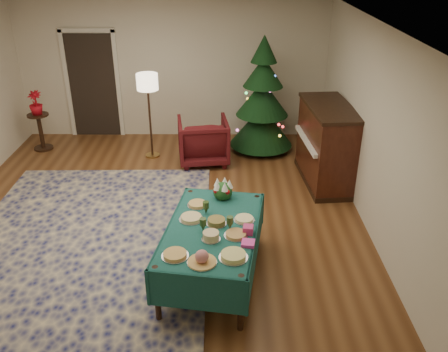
{
  "coord_description": "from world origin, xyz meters",
  "views": [
    {
      "loc": [
        1.02,
        -5.7,
        3.62
      ],
      "look_at": [
        1.01,
        -0.21,
        0.88
      ],
      "focal_mm": 38.0,
      "sensor_mm": 36.0,
      "label": 1
    }
  ],
  "objects_px": {
    "gift_box": "(248,230)",
    "floor_lamp": "(148,87)",
    "side_table": "(41,132)",
    "christmas_tree": "(262,101)",
    "piano": "(326,146)",
    "buffet_table": "(212,237)",
    "potted_plant": "(36,108)",
    "armchair": "(203,139)"
  },
  "relations": [
    {
      "from": "gift_box",
      "to": "floor_lamp",
      "type": "distance_m",
      "value": 4.04
    },
    {
      "from": "floor_lamp",
      "to": "side_table",
      "type": "height_order",
      "value": "floor_lamp"
    },
    {
      "from": "christmas_tree",
      "to": "piano",
      "type": "distance_m",
      "value": 1.68
    },
    {
      "from": "gift_box",
      "to": "christmas_tree",
      "type": "xyz_separation_m",
      "value": [
        0.43,
        3.99,
        0.23
      ]
    },
    {
      "from": "buffet_table",
      "to": "potted_plant",
      "type": "height_order",
      "value": "potted_plant"
    },
    {
      "from": "floor_lamp",
      "to": "side_table",
      "type": "relative_size",
      "value": 2.21
    },
    {
      "from": "gift_box",
      "to": "potted_plant",
      "type": "relative_size",
      "value": 0.25
    },
    {
      "from": "gift_box",
      "to": "buffet_table",
      "type": "bearing_deg",
      "value": 163.31
    },
    {
      "from": "potted_plant",
      "to": "buffet_table",
      "type": "bearing_deg",
      "value": -48.96
    },
    {
      "from": "gift_box",
      "to": "floor_lamp",
      "type": "relative_size",
      "value": 0.07
    },
    {
      "from": "buffet_table",
      "to": "gift_box",
      "type": "xyz_separation_m",
      "value": [
        0.4,
        -0.12,
        0.18
      ]
    },
    {
      "from": "floor_lamp",
      "to": "potted_plant",
      "type": "bearing_deg",
      "value": 171.36
    },
    {
      "from": "side_table",
      "to": "armchair",
      "type": "bearing_deg",
      "value": -10.32
    },
    {
      "from": "buffet_table",
      "to": "side_table",
      "type": "xyz_separation_m",
      "value": [
        -3.36,
        3.87,
        -0.22
      ]
    },
    {
      "from": "gift_box",
      "to": "potted_plant",
      "type": "distance_m",
      "value": 5.49
    },
    {
      "from": "armchair",
      "to": "floor_lamp",
      "type": "bearing_deg",
      "value": -21.33
    },
    {
      "from": "side_table",
      "to": "gift_box",
      "type": "bearing_deg",
      "value": -46.62
    },
    {
      "from": "gift_box",
      "to": "side_table",
      "type": "relative_size",
      "value": 0.16
    },
    {
      "from": "piano",
      "to": "christmas_tree",
      "type": "bearing_deg",
      "value": 125.39
    },
    {
      "from": "armchair",
      "to": "buffet_table",
      "type": "bearing_deg",
      "value": 86.98
    },
    {
      "from": "gift_box",
      "to": "christmas_tree",
      "type": "bearing_deg",
      "value": 83.88
    },
    {
      "from": "floor_lamp",
      "to": "potted_plant",
      "type": "distance_m",
      "value": 2.23
    },
    {
      "from": "side_table",
      "to": "christmas_tree",
      "type": "bearing_deg",
      "value": 0.02
    },
    {
      "from": "gift_box",
      "to": "armchair",
      "type": "relative_size",
      "value": 0.12
    },
    {
      "from": "floor_lamp",
      "to": "christmas_tree",
      "type": "bearing_deg",
      "value": 9.14
    },
    {
      "from": "gift_box",
      "to": "side_table",
      "type": "bearing_deg",
      "value": 133.38
    },
    {
      "from": "side_table",
      "to": "christmas_tree",
      "type": "xyz_separation_m",
      "value": [
        4.2,
        0.0,
        0.63
      ]
    },
    {
      "from": "christmas_tree",
      "to": "floor_lamp",
      "type": "bearing_deg",
      "value": -170.86
    },
    {
      "from": "gift_box",
      "to": "potted_plant",
      "type": "bearing_deg",
      "value": 133.38
    },
    {
      "from": "side_table",
      "to": "christmas_tree",
      "type": "relative_size",
      "value": 0.33
    },
    {
      "from": "gift_box",
      "to": "floor_lamp",
      "type": "xyz_separation_m",
      "value": [
        -1.62,
        3.66,
        0.58
      ]
    },
    {
      "from": "armchair",
      "to": "potted_plant",
      "type": "height_order",
      "value": "potted_plant"
    },
    {
      "from": "potted_plant",
      "to": "piano",
      "type": "xyz_separation_m",
      "value": [
        5.15,
        -1.34,
        -0.19
      ]
    },
    {
      "from": "buffet_table",
      "to": "potted_plant",
      "type": "xyz_separation_m",
      "value": [
        -3.36,
        3.87,
        0.27
      ]
    },
    {
      "from": "side_table",
      "to": "christmas_tree",
      "type": "distance_m",
      "value": 4.24
    },
    {
      "from": "buffet_table",
      "to": "christmas_tree",
      "type": "xyz_separation_m",
      "value": [
        0.83,
        3.87,
        0.41
      ]
    },
    {
      "from": "gift_box",
      "to": "floor_lamp",
      "type": "bearing_deg",
      "value": 113.81
    },
    {
      "from": "side_table",
      "to": "potted_plant",
      "type": "bearing_deg",
      "value": 90.0
    },
    {
      "from": "potted_plant",
      "to": "piano",
      "type": "relative_size",
      "value": 0.28
    },
    {
      "from": "side_table",
      "to": "piano",
      "type": "relative_size",
      "value": 0.45
    },
    {
      "from": "potted_plant",
      "to": "side_table",
      "type": "bearing_deg",
      "value": -90.0
    },
    {
      "from": "buffet_table",
      "to": "piano",
      "type": "bearing_deg",
      "value": 54.7
    }
  ]
}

